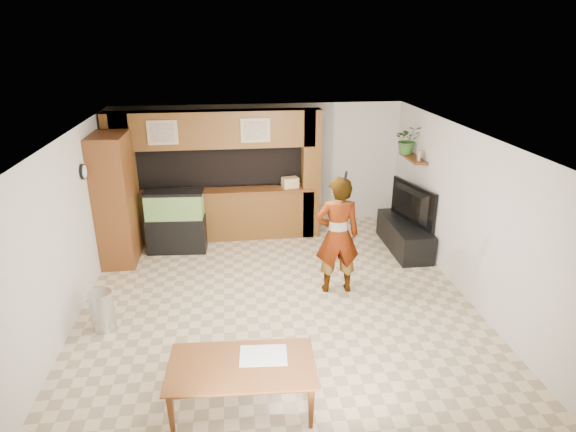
{
  "coord_description": "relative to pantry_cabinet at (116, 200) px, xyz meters",
  "views": [
    {
      "loc": [
        -0.64,
        -6.71,
        3.99
      ],
      "look_at": [
        0.26,
        0.6,
        1.15
      ],
      "focal_mm": 30.0,
      "sensor_mm": 36.0,
      "label": 1
    }
  ],
  "objects": [
    {
      "name": "counter_box",
      "position": [
        3.23,
        0.76,
        -0.03
      ],
      "size": [
        0.35,
        0.27,
        0.21
      ],
      "primitive_type": "cube",
      "rotation": [
        0.0,
        0.0,
        0.22
      ],
      "color": "tan",
      "rests_on": "partition"
    },
    {
      "name": "television",
      "position": [
        5.35,
        -0.17,
        -0.26
      ],
      "size": [
        0.5,
        1.3,
        0.75
      ],
      "primitive_type": "imported",
      "rotation": [
        0.0,
        0.0,
        1.83
      ],
      "color": "black",
      "rests_on": "tv_stand"
    },
    {
      "name": "photo_frame",
      "position": [
        5.55,
        0.0,
        0.64
      ],
      "size": [
        0.05,
        0.15,
        0.19
      ],
      "primitive_type": "cube",
      "rotation": [
        0.0,
        0.0,
        -0.17
      ],
      "color": "tan",
      "rests_on": "wall_shelf"
    },
    {
      "name": "wall_shelf",
      "position": [
        5.55,
        0.26,
        0.52
      ],
      "size": [
        0.25,
        0.9,
        0.04
      ],
      "primitive_type": "cube",
      "color": "brown",
      "rests_on": "wall_right"
    },
    {
      "name": "wall_back",
      "position": [
        2.7,
        1.56,
        0.12
      ],
      "size": [
        6.0,
        0.0,
        6.0
      ],
      "primitive_type": "plane",
      "rotation": [
        1.57,
        0.0,
        0.0
      ],
      "color": "beige",
      "rests_on": "floor"
    },
    {
      "name": "wall_right",
      "position": [
        5.7,
        -1.69,
        0.12
      ],
      "size": [
        0.0,
        6.5,
        6.5
      ],
      "primitive_type": "plane",
      "rotation": [
        1.57,
        0.0,
        -1.57
      ],
      "color": "beige",
      "rests_on": "floor"
    },
    {
      "name": "newspaper_a",
      "position": [
        2.33,
        -3.91,
        -0.6
      ],
      "size": [
        0.56,
        0.42,
        0.01
      ],
      "primitive_type": "cube",
      "rotation": [
        0.0,
        0.0,
        -0.07
      ],
      "color": "silver",
      "rests_on": "dining_table"
    },
    {
      "name": "floor",
      "position": [
        2.7,
        -1.69,
        -1.18
      ],
      "size": [
        6.5,
        6.5,
        0.0
      ],
      "primitive_type": "plane",
      "color": "beige",
      "rests_on": "ground"
    },
    {
      "name": "partition",
      "position": [
        1.75,
        0.95,
        0.14
      ],
      "size": [
        4.2,
        0.99,
        2.6
      ],
      "color": "brown",
      "rests_on": "floor"
    },
    {
      "name": "dining_table",
      "position": [
        2.08,
        -4.07,
        -0.89
      ],
      "size": [
        1.66,
        0.98,
        0.57
      ],
      "primitive_type": "imported",
      "rotation": [
        0.0,
        0.0,
        -0.05
      ],
      "color": "brown",
      "rests_on": "floor"
    },
    {
      "name": "wall_left",
      "position": [
        -0.3,
        -1.69,
        0.12
      ],
      "size": [
        0.0,
        6.5,
        6.5
      ],
      "primitive_type": "plane",
      "rotation": [
        1.57,
        0.0,
        1.57
      ],
      "color": "beige",
      "rests_on": "floor"
    },
    {
      "name": "tv_stand",
      "position": [
        5.35,
        -0.17,
        -0.9
      ],
      "size": [
        0.6,
        1.64,
        0.55
      ],
      "primitive_type": "cube",
      "color": "black",
      "rests_on": "floor"
    },
    {
      "name": "trash_can",
      "position": [
        0.17,
        -2.27,
        -0.88
      ],
      "size": [
        0.32,
        0.32,
        0.59
      ],
      "primitive_type": "cylinder",
      "color": "#B2B2B7",
      "rests_on": "floor"
    },
    {
      "name": "ceiling",
      "position": [
        2.7,
        -1.69,
        1.42
      ],
      "size": [
        6.5,
        6.5,
        0.0
      ],
      "primitive_type": "plane",
      "color": "white",
      "rests_on": "wall_back"
    },
    {
      "name": "wall_clock",
      "position": [
        -0.27,
        -0.69,
        0.72
      ],
      "size": [
        0.05,
        0.25,
        0.25
      ],
      "color": "black",
      "rests_on": "wall_left"
    },
    {
      "name": "potted_plant",
      "position": [
        5.52,
        0.54,
        0.83
      ],
      "size": [
        0.55,
        0.49,
        0.57
      ],
      "primitive_type": "imported",
      "rotation": [
        0.0,
        0.0,
        -0.1
      ],
      "color": "#315B24",
      "rests_on": "wall_shelf"
    },
    {
      "name": "aquarium",
      "position": [
        0.98,
        0.26,
        -0.58
      ],
      "size": [
        1.1,
        0.41,
        1.22
      ],
      "rotation": [
        0.0,
        0.0,
        -0.07
      ],
      "color": "black",
      "rests_on": "floor"
    },
    {
      "name": "pantry_cabinet",
      "position": [
        0.0,
        0.0,
        0.0
      ],
      "size": [
        0.59,
        0.96,
        2.35
      ],
      "primitive_type": "cube",
      "color": "brown",
      "rests_on": "floor"
    },
    {
      "name": "microphone",
      "position": [
        3.74,
        -1.74,
        0.81
      ],
      "size": [
        0.04,
        0.11,
        0.17
      ],
      "primitive_type": "cylinder",
      "rotation": [
        0.44,
        0.0,
        0.0
      ],
      "color": "black",
      "rests_on": "person"
    },
    {
      "name": "person",
      "position": [
        3.69,
        -1.58,
        -0.21
      ],
      "size": [
        0.72,
        0.48,
        1.94
      ],
      "primitive_type": "imported",
      "rotation": [
        0.0,
        0.0,
        3.11
      ],
      "color": "tan",
      "rests_on": "floor"
    }
  ]
}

